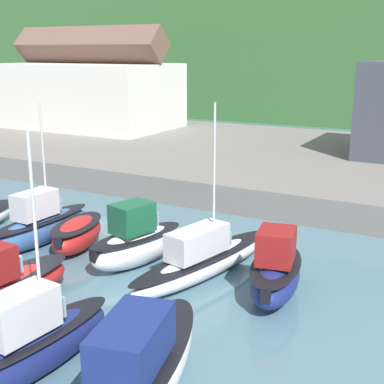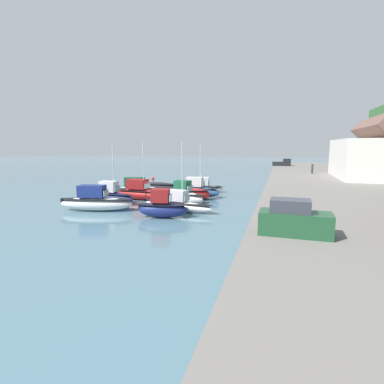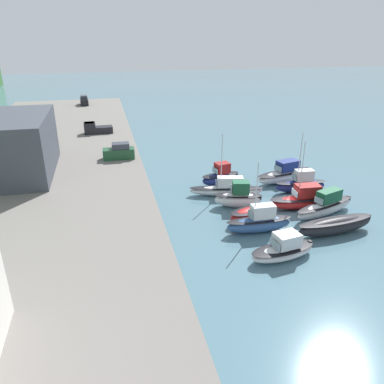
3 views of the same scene
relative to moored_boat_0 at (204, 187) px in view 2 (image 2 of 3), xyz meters
name	(u,v)px [view 2 (image 2 of 3)]	position (x,y,z in m)	size (l,w,h in m)	color
ground_plane	(156,200)	(8.15, -4.41, -0.82)	(320.00, 320.00, 0.00)	slate
harbor_clubhouse	(371,156)	(-12.38, 25.58, 4.57)	(17.23, 10.59, 10.12)	silver
moored_boat_0	(204,187)	(0.00, 0.00, 0.00)	(3.06, 6.22, 2.29)	silver
moored_boat_1	(197,190)	(4.70, 0.22, 0.22)	(1.75, 6.49, 7.10)	#33568E
moored_boat_2	(194,194)	(6.81, 0.48, -0.01)	(2.97, 4.59, 1.54)	red
moored_boat_3	(184,196)	(10.46, 0.27, 0.28)	(3.00, 5.43, 2.96)	silver
moored_boat_4	(177,203)	(13.73, 0.50, 0.01)	(3.49, 8.81, 7.43)	silver
moored_boat_5	(163,207)	(17.10, 0.22, 0.24)	(2.82, 5.21, 2.85)	navy
moored_boat_6	(156,187)	(2.71, -6.64, 0.04)	(2.43, 8.21, 1.64)	black
moored_boat_7	(137,190)	(6.53, -7.93, 0.18)	(4.06, 8.11, 2.72)	silver
moored_boat_8	(140,192)	(8.53, -6.50, 0.17)	(2.61, 7.65, 7.53)	red
moored_boat_9	(111,196)	(12.57, -8.36, 0.24)	(2.13, 6.29, 7.35)	navy
moored_boat_10	(95,201)	(16.20, -8.07, 0.21)	(3.85, 8.38, 2.80)	silver
parked_car_0	(294,220)	(25.47, 12.14, 1.80)	(1.92, 4.25, 2.16)	#1E4C2D
pickup_truck_1	(283,163)	(-41.46, 11.74, 1.70)	(2.43, 4.90, 1.90)	black
person_on_quay	(312,168)	(-18.45, 17.11, 1.98)	(0.40, 0.40, 2.14)	#232838
dog_on_quay	(283,162)	(-53.39, 11.81, 1.34)	(0.62, 0.86, 0.68)	brown
mooring_buoy_0	(153,178)	(-13.56, -14.46, -0.51)	(0.62, 0.62, 0.62)	red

